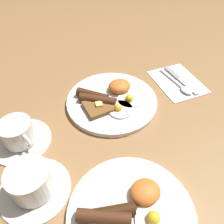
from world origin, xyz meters
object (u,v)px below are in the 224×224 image
(breakfast_plate_near, at_px, (111,100))
(teacup_near, at_px, (19,135))
(teacup_far, at_px, (32,182))
(spoon, at_px, (183,87))
(breakfast_plate_far, at_px, (131,212))
(knife, at_px, (179,78))

(breakfast_plate_near, height_order, teacup_near, teacup_near)
(breakfast_plate_near, relative_size, teacup_near, 1.80)
(teacup_far, bearing_deg, spoon, -159.85)
(breakfast_plate_near, bearing_deg, teacup_far, 38.73)
(teacup_near, xyz_separation_m, teacup_far, (-0.02, 0.15, 0.00))
(breakfast_plate_far, bearing_deg, spoon, -136.54)
(breakfast_plate_near, bearing_deg, breakfast_plate_far, 76.54)
(spoon, bearing_deg, breakfast_plate_far, -55.02)
(breakfast_plate_near, relative_size, spoon, 1.72)
(teacup_near, height_order, spoon, teacup_near)
(teacup_near, bearing_deg, spoon, -175.94)
(breakfast_plate_far, distance_m, spoon, 0.45)
(knife, bearing_deg, breakfast_plate_far, -49.67)
(breakfast_plate_near, bearing_deg, teacup_near, 11.97)
(teacup_near, relative_size, spoon, 0.95)
(spoon, bearing_deg, teacup_near, -94.41)
(teacup_near, distance_m, teacup_far, 0.15)
(breakfast_plate_near, relative_size, knife, 1.64)
(teacup_far, xyz_separation_m, spoon, (-0.50, -0.19, -0.03))
(teacup_near, xyz_separation_m, knife, (-0.54, -0.09, -0.02))
(breakfast_plate_near, distance_m, teacup_far, 0.33)
(breakfast_plate_near, height_order, teacup_far, teacup_far)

